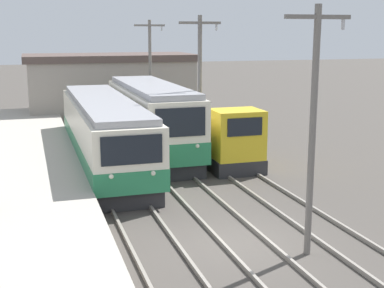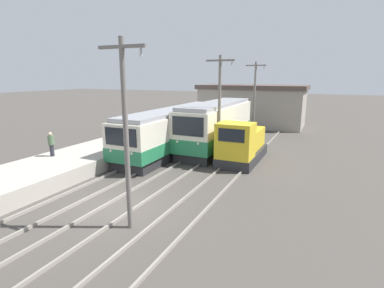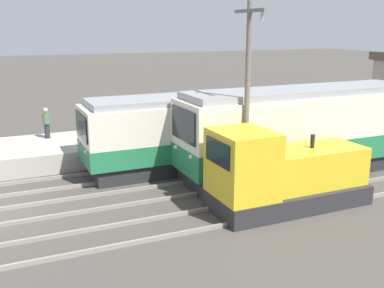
% 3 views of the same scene
% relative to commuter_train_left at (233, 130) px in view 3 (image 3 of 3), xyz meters
% --- Properties ---
extents(commuter_train_left, '(2.84, 14.49, 3.40)m').
position_rel_commuter_train_left_xyz_m(commuter_train_left, '(0.00, 0.00, 0.00)').
color(commuter_train_left, '#28282B').
rests_on(commuter_train_left, ground).
extents(commuter_train_center, '(2.84, 11.40, 3.85)m').
position_rel_commuter_train_left_xyz_m(commuter_train_center, '(2.80, 1.88, 0.19)').
color(commuter_train_center, '#28282B').
rests_on(commuter_train_center, ground).
extents(shunting_locomotive, '(2.40, 5.91, 3.00)m').
position_rel_commuter_train_left_xyz_m(shunting_locomotive, '(5.80, -1.17, -0.38)').
color(shunting_locomotive, '#28282B').
rests_on(shunting_locomotive, ground).
extents(catenary_mast_mid, '(2.00, 0.20, 7.30)m').
position_rel_commuter_train_left_xyz_m(catenary_mast_mid, '(4.31, -1.83, 2.38)').
color(catenary_mast_mid, slate).
rests_on(catenary_mast_mid, ground).
extents(person_on_platform, '(0.38, 0.38, 1.56)m').
position_rel_commuter_train_left_xyz_m(person_on_platform, '(-4.76, -8.11, 0.17)').
color(person_on_platform, '#282833').
rests_on(person_on_platform, platform_left).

